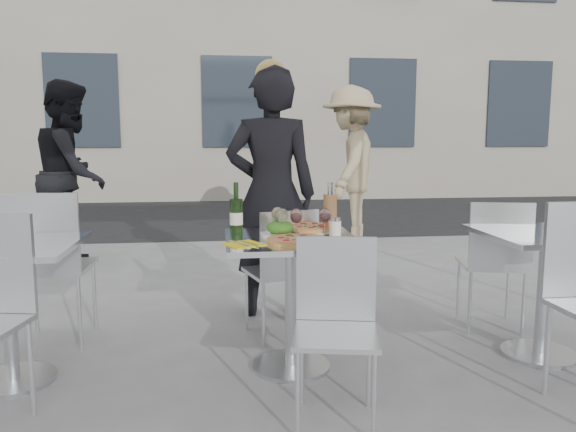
{
  "coord_description": "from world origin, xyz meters",
  "views": [
    {
      "loc": [
        -0.39,
        -3.01,
        1.3
      ],
      "look_at": [
        0.0,
        0.15,
        0.85
      ],
      "focal_mm": 35.0,
      "sensor_mm": 36.0,
      "label": 1
    }
  ],
  "objects": [
    {
      "name": "chair_far",
      "position": [
        0.01,
        0.47,
        0.5
      ],
      "size": [
        0.48,
        0.49,
        0.85
      ],
      "rotation": [
        0.0,
        0.0,
        3.41
      ],
      "color": "silver",
      "rests_on": "ground"
    },
    {
      "name": "pizza_far",
      "position": [
        0.14,
        0.21,
        0.77
      ],
      "size": [
        0.35,
        0.35,
        0.03
      ],
      "color": "white",
      "rests_on": "main_table"
    },
    {
      "name": "main_table",
      "position": [
        0.0,
        0.0,
        0.54
      ],
      "size": [
        0.72,
        0.72,
        0.75
      ],
      "color": "#B7BABF",
      "rests_on": "ground"
    },
    {
      "name": "side_chair_rfar",
      "position": [
        1.42,
        0.44,
        0.52
      ],
      "size": [
        0.48,
        0.49,
        0.89
      ],
      "rotation": [
        0.0,
        0.0,
        2.94
      ],
      "color": "silver",
      "rests_on": "ground"
    },
    {
      "name": "salad_plate",
      "position": [
        -0.05,
        0.09,
        0.79
      ],
      "size": [
        0.22,
        0.22,
        0.09
      ],
      "color": "white",
      "rests_on": "main_table"
    },
    {
      "name": "wineglass_white_b",
      "position": [
        -0.06,
        0.13,
        0.86
      ],
      "size": [
        0.07,
        0.07,
        0.16
      ],
      "color": "white",
      "rests_on": "main_table"
    },
    {
      "name": "napkin_right",
      "position": [
        0.24,
        -0.21,
        0.75
      ],
      "size": [
        0.2,
        0.2,
        0.01
      ],
      "rotation": [
        0.0,
        0.0,
        0.1
      ],
      "color": "yellow",
      "rests_on": "main_table"
    },
    {
      "name": "wineglass_white_a",
      "position": [
        -0.04,
        0.05,
        0.86
      ],
      "size": [
        0.07,
        0.07,
        0.16
      ],
      "color": "white",
      "rests_on": "main_table"
    },
    {
      "name": "sugar_shaker",
      "position": [
        0.24,
        -0.0,
        0.8
      ],
      "size": [
        0.06,
        0.06,
        0.11
      ],
      "color": "white",
      "rests_on": "main_table"
    },
    {
      "name": "side_chair_lfar",
      "position": [
        -1.43,
        0.5,
        0.58
      ],
      "size": [
        0.45,
        0.47,
        0.98
      ],
      "rotation": [
        0.0,
        0.0,
        3.12
      ],
      "color": "silver",
      "rests_on": "ground"
    },
    {
      "name": "chair_near",
      "position": [
        0.14,
        -0.55,
        0.49
      ],
      "size": [
        0.45,
        0.46,
        0.83
      ],
      "rotation": [
        0.0,
        0.0,
        -0.2
      ],
      "color": "silver",
      "rests_on": "ground"
    },
    {
      "name": "wineglass_red_b",
      "position": [
        0.2,
        0.05,
        0.86
      ],
      "size": [
        0.07,
        0.07,
        0.16
      ],
      "color": "white",
      "rests_on": "main_table"
    },
    {
      "name": "woman_diner",
      "position": [
        -0.02,
        1.0,
        0.89
      ],
      "size": [
        0.7,
        0.5,
        1.79
      ],
      "primitive_type": "imported",
      "rotation": [
        0.0,
        0.0,
        3.03
      ],
      "color": "black",
      "rests_on": "ground"
    },
    {
      "name": "ground",
      "position": [
        0.0,
        0.0,
        0.0
      ],
      "size": [
        80.0,
        80.0,
        0.0
      ],
      "primitive_type": "plane",
      "color": "slate"
    },
    {
      "name": "pedestrian_b",
      "position": [
        1.22,
        3.74,
        0.96
      ],
      "size": [
        1.13,
        1.42,
        1.92
      ],
      "primitive_type": "imported",
      "rotation": [
        0.0,
        0.0,
        4.33
      ],
      "color": "tan",
      "rests_on": "ground"
    },
    {
      "name": "side_table_left",
      "position": [
        -1.5,
        0.0,
        0.54
      ],
      "size": [
        0.72,
        0.72,
        0.75
      ],
      "color": "#B7BABF",
      "rests_on": "ground"
    },
    {
      "name": "pizza_near",
      "position": [
        0.02,
        -0.13,
        0.76
      ],
      "size": [
        0.34,
        0.34,
        0.02
      ],
      "color": "tan",
      "rests_on": "main_table"
    },
    {
      "name": "side_table_right",
      "position": [
        1.5,
        0.0,
        0.54
      ],
      "size": [
        0.72,
        0.72,
        0.75
      ],
      "color": "#B7BABF",
      "rests_on": "ground"
    },
    {
      "name": "napkin_left",
      "position": [
        -0.27,
        -0.16,
        0.75
      ],
      "size": [
        0.24,
        0.24,
        0.01
      ],
      "rotation": [
        0.0,
        0.0,
        0.48
      ],
      "color": "yellow",
      "rests_on": "main_table"
    },
    {
      "name": "carafe",
      "position": [
        0.25,
        0.17,
        0.87
      ],
      "size": [
        0.08,
        0.08,
        0.29
      ],
      "color": "tan",
      "rests_on": "main_table"
    },
    {
      "name": "pedestrian_a",
      "position": [
        -1.86,
        2.88,
        0.93
      ],
      "size": [
        0.71,
        0.91,
        1.86
      ],
      "primitive_type": "imported",
      "rotation": [
        0.0,
        0.0,
        1.56
      ],
      "color": "black",
      "rests_on": "ground"
    },
    {
      "name": "wine_bottle",
      "position": [
        -0.3,
        0.16,
        0.86
      ],
      "size": [
        0.07,
        0.08,
        0.29
      ],
      "color": "#2B5520",
      "rests_on": "main_table"
    },
    {
      "name": "street_asphalt",
      "position": [
        0.0,
        6.5,
        0.0
      ],
      "size": [
        24.0,
        5.0,
        0.0
      ],
      "primitive_type": "cube",
      "color": "black",
      "rests_on": "ground"
    },
    {
      "name": "wineglass_red_a",
      "position": [
        0.03,
        0.05,
        0.86
      ],
      "size": [
        0.07,
        0.07,
        0.16
      ],
      "color": "white",
      "rests_on": "main_table"
    }
  ]
}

